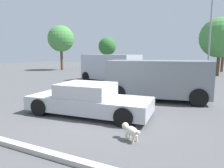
# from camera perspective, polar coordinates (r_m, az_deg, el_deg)

# --- Properties ---
(ground_plane) EXTENTS (80.00, 80.00, 0.00)m
(ground_plane) POSITION_cam_1_polar(r_m,az_deg,el_deg) (7.57, -4.98, -9.19)
(ground_plane) COLOR #515154
(sedan_foreground) EXTENTS (4.83, 2.19, 1.19)m
(sedan_foreground) POSITION_cam_1_polar(r_m,az_deg,el_deg) (7.80, -6.64, -4.48)
(sedan_foreground) COLOR #B7BABF
(sedan_foreground) RESTS_ON ground_plane
(dog) EXTENTS (0.60, 0.41, 0.43)m
(dog) POSITION_cam_1_polar(r_m,az_deg,el_deg) (5.59, 5.17, -12.79)
(dog) COLOR beige
(dog) RESTS_ON ground_plane
(van_white) EXTENTS (5.22, 3.28, 2.21)m
(van_white) POSITION_cam_1_polar(r_m,az_deg,el_deg) (16.69, -0.49, 4.73)
(van_white) COLOR #B2B7C1
(van_white) RESTS_ON ground_plane
(suv_dark) EXTENTS (5.12, 2.94, 1.96)m
(suv_dark) POSITION_cam_1_polar(r_m,az_deg,el_deg) (10.39, 12.68, 1.55)
(suv_dark) COLOR gray
(suv_dark) RESTS_ON ground_plane
(pedestrian) EXTENTS (0.41, 0.50, 1.72)m
(pedestrian) POSITION_cam_1_polar(r_m,az_deg,el_deg) (15.28, 19.79, 3.27)
(pedestrian) COLOR navy
(pedestrian) RESTS_ON ground_plane
(parking_curb) EXTENTS (6.33, 0.20, 0.12)m
(parking_curb) POSITION_cam_1_polar(r_m,az_deg,el_deg) (5.42, -21.93, -16.56)
(parking_curb) COLOR #B7B2A8
(parking_curb) RESTS_ON ground_plane
(light_post_near) EXTENTS (0.44, 0.44, 7.73)m
(light_post_near) POSITION_cam_1_polar(r_m,az_deg,el_deg) (19.79, 26.02, 15.85)
(light_post_near) COLOR gray
(light_post_near) RESTS_ON ground_plane
(tree_back_left) EXTENTS (2.94, 2.94, 4.96)m
(tree_back_left) POSITION_cam_1_polar(r_m,az_deg,el_deg) (34.56, -1.33, 10.46)
(tree_back_left) COLOR brown
(tree_back_left) RESTS_ON ground_plane
(tree_back_center) EXTENTS (4.18, 4.18, 6.28)m
(tree_back_center) POSITION_cam_1_polar(r_m,az_deg,el_deg) (29.38, 28.94, 11.17)
(tree_back_center) COLOR brown
(tree_back_center) RESTS_ON ground_plane
(tree_back_right) EXTENTS (4.01, 4.01, 5.89)m
(tree_back_right) POSITION_cam_1_polar(r_m,az_deg,el_deg) (23.55, 28.06, 11.41)
(tree_back_right) COLOR brown
(tree_back_right) RESTS_ON ground_plane
(tree_far_right) EXTENTS (3.57, 3.57, 6.12)m
(tree_far_right) POSITION_cam_1_polar(r_m,az_deg,el_deg) (29.47, -14.12, 12.20)
(tree_far_right) COLOR brown
(tree_far_right) RESTS_ON ground_plane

